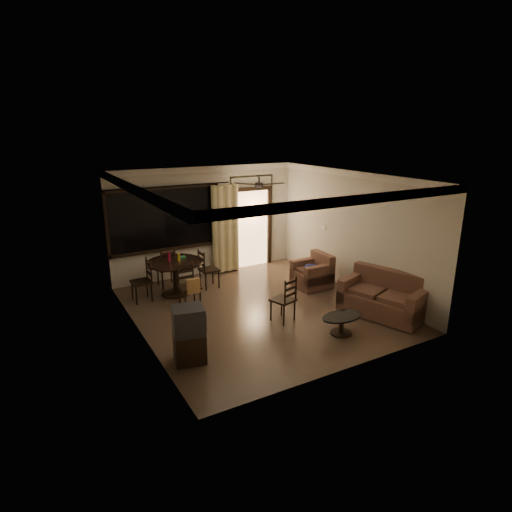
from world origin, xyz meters
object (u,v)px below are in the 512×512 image
sofa (384,298)px  armchair (314,274)px  dining_chair_west (142,289)px  tv_cabinet (189,334)px  dining_chair_north (167,275)px  dining_chair_east (209,276)px  dining_chair_south (190,294)px  coffee_table (342,322)px  dining_table (175,268)px  side_chair (283,308)px

sofa → armchair: sofa is taller
dining_chair_west → tv_cabinet: tv_cabinet is taller
dining_chair_west → dining_chair_north: same height
dining_chair_east → dining_chair_south: same height
tv_cabinet → coffee_table: (2.83, -0.48, -0.24)m
dining_table → dining_chair_north: dining_table is taller
sofa → dining_chair_east: bearing=109.3°
tv_cabinet → side_chair: tv_cabinet is taller
dining_chair_north → coffee_table: bearing=115.8°
dining_chair_east → sofa: bearing=-142.9°
armchair → side_chair: bearing=-141.2°
dining_table → dining_chair_north: size_ratio=1.35×
sofa → dining_chair_north: bearing=112.8°
sofa → side_chair: bearing=139.8°
sofa → tv_cabinet: bearing=157.9°
dining_chair_west → side_chair: dining_chair_west is taller
dining_table → dining_chair_south: bearing=-88.9°
dining_table → side_chair: size_ratio=1.37×
dining_table → dining_chair_west: (-0.79, -0.02, -0.35)m
dining_chair_south → dining_table: bearing=89.9°
dining_chair_south → armchair: bearing=-6.9°
dining_chair_east → dining_chair_north: same height
tv_cabinet → sofa: tv_cabinet is taller
dining_chair_west → dining_chair_east: size_ratio=1.00×
dining_chair_west → dining_chair_south: bearing=42.5°
armchair → dining_chair_east: bearing=154.4°
tv_cabinet → coffee_table: bearing=2.3°
dining_chair_east → side_chair: bearing=-168.3°
dining_chair_north → tv_cabinet: (-0.78, -3.56, 0.20)m
dining_table → side_chair: 2.82m
dining_chair_east → side_chair: 2.50m
dining_chair_west → dining_chair_east: same height
coffee_table → dining_chair_west: bearing=129.5°
dining_chair_east → tv_cabinet: 3.40m
dining_chair_north → sofa: size_ratio=0.51×
sofa → side_chair: (-1.97, 0.77, -0.08)m
sofa → coffee_table: (-1.33, -0.25, -0.11)m
dining_chair_south → coffee_table: dining_chair_south is taller
armchair → dining_chair_north: bearing=152.5°
tv_cabinet → armchair: tv_cabinet is taller
dining_chair_west → armchair: (3.87, -1.15, 0.05)m
dining_table → dining_chair_west: dining_table is taller
dining_chair_south → sofa: size_ratio=0.51×
tv_cabinet → side_chair: bearing=25.8°
dining_chair_north → tv_cabinet: bearing=76.5°
dining_chair_north → coffee_table: 4.53m
dining_chair_west → dining_chair_north: bearing=127.5°
dining_chair_west → coffee_table: size_ratio=1.13×
dining_chair_north → armchair: (3.10, -1.76, 0.05)m
dining_chair_south → tv_cabinet: size_ratio=0.99×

